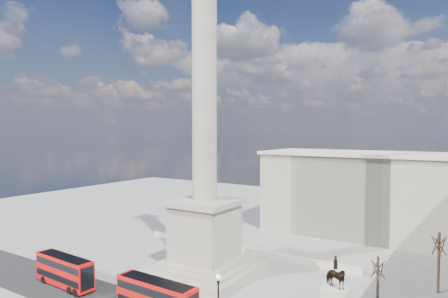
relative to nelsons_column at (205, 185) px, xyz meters
name	(u,v)px	position (x,y,z in m)	size (l,w,h in m)	color
ground	(184,283)	(0.00, -5.00, -12.92)	(180.00, 180.00, 0.00)	gray
nelsons_column	(205,185)	(0.00, 0.00, 0.00)	(14.00, 14.00, 49.85)	#A49989
balustrade_wall	(242,250)	(0.00, 11.00, -12.37)	(40.00, 0.60, 1.10)	beige
building_northeast	(394,196)	(20.00, 35.00, -4.59)	(51.00, 17.00, 16.60)	beige
red_bus_a	(65,271)	(-12.58, -14.63, -10.76)	(10.25, 2.93, 4.11)	red
red_bus_b	(157,298)	(3.85, -14.60, -10.71)	(10.42, 2.67, 4.21)	red
bare_tree_mid	(378,267)	(24.39, -0.26, -7.44)	(1.84, 1.84, 6.96)	#332319
bare_tree_far	(439,243)	(29.67, 10.13, -6.40)	(2.02, 2.02, 8.27)	#332319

